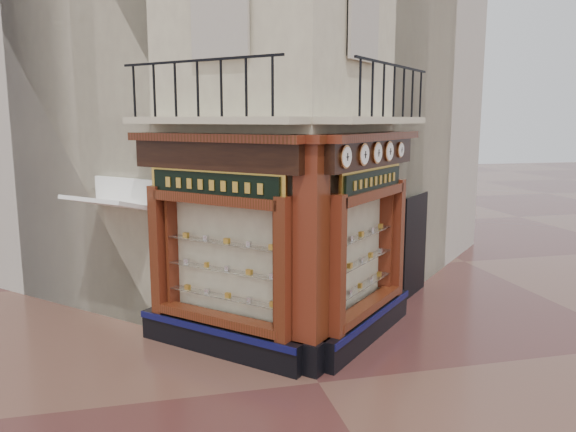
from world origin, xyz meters
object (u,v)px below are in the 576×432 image
object	(u,v)px
clock_b	(364,155)
clock_d	(389,151)
corner_pilaster	(311,259)
awning	(115,331)
clock_a	(346,157)
clock_e	(400,150)
signboard_right	(373,181)
clock_c	(377,153)
signboard_left	(214,185)

from	to	relation	value
clock_b	clock_d	size ratio (longest dim) A/B	1.01
corner_pilaster	awning	world-z (taller)	corner_pilaster
clock_a	clock_d	bearing A→B (deg)	0.00
corner_pilaster	clock_e	distance (m)	3.33
clock_a	clock_e	world-z (taller)	clock_a
corner_pilaster	signboard_right	size ratio (longest dim) A/B	2.09
clock_a	awning	world-z (taller)	clock_a
clock_d	clock_e	world-z (taller)	clock_d
clock_a	clock_e	size ratio (longest dim) A/B	1.23
clock_d	clock_b	bearing A→B (deg)	-180.00
clock_a	clock_c	distance (m)	1.30
corner_pilaster	signboard_left	xyz separation A→B (m)	(-1.46, 1.01, 1.15)
clock_e	awning	size ratio (longest dim) A/B	0.18
clock_e	signboard_left	distance (m)	3.88
clock_d	signboard_right	bearing A→B (deg)	167.22
clock_e	signboard_right	size ratio (longest dim) A/B	0.16
clock_e	awning	distance (m)	6.79
clock_d	awning	size ratio (longest dim) A/B	0.23
clock_a	clock_d	world-z (taller)	clock_d
clock_c	signboard_right	bearing A→B (deg)	51.07
clock_a	clock_b	world-z (taller)	clock_b
clock_a	signboard_right	size ratio (longest dim) A/B	0.20
corner_pilaster	clock_d	size ratio (longest dim) A/B	10.39
corner_pilaster	clock_a	distance (m)	1.76
signboard_left	clock_d	bearing A→B (deg)	-130.45
clock_a	awning	size ratio (longest dim) A/B	0.22
clock_c	signboard_right	xyz separation A→B (m)	(-0.02, 0.14, -0.52)
clock_c	clock_d	size ratio (longest dim) A/B	1.02
clock_d	awning	distance (m)	6.51
signboard_right	clock_a	bearing A→B (deg)	-175.46
clock_b	signboard_right	size ratio (longest dim) A/B	0.20
clock_a	clock_d	size ratio (longest dim) A/B	0.99
clock_b	clock_c	xyz separation A→B (m)	(0.42, 0.42, 0.00)
clock_b	clock_e	bearing A→B (deg)	0.00
corner_pilaster	signboard_right	distance (m)	2.12
corner_pilaster	clock_c	size ratio (longest dim) A/B	10.14
clock_e	awning	bearing A→B (deg)	125.69
clock_a	clock_b	bearing A→B (deg)	0.00
clock_d	signboard_right	xyz separation A→B (m)	(-0.42, -0.27, -0.52)
clock_e	clock_a	bearing A→B (deg)	-180.00
clock_e	clock_c	bearing A→B (deg)	-180.00
clock_d	signboard_right	world-z (taller)	clock_d
clock_b	signboard_left	bearing A→B (deg)	122.45
clock_e	signboard_right	world-z (taller)	clock_e
clock_b	clock_c	bearing A→B (deg)	-0.00
clock_b	clock_e	size ratio (longest dim) A/B	1.26
clock_d	signboard_left	xyz separation A→B (m)	(-3.35, -0.27, -0.52)
clock_d	clock_e	xyz separation A→B (m)	(0.43, 0.43, 0.00)
clock_e	signboard_left	bearing A→B (deg)	145.48
clock_e	awning	world-z (taller)	clock_e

